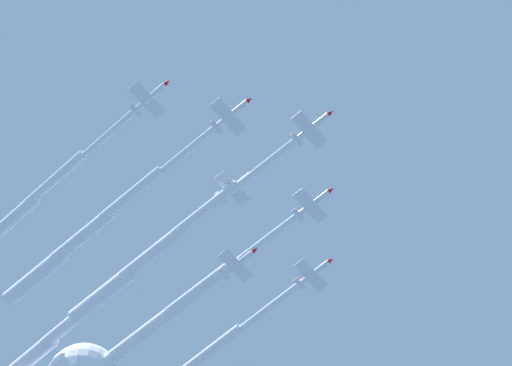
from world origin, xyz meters
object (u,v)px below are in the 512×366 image
jet_port_outer (9,224)px  jet_starboard_inner (82,238)px  jet_lead (152,255)px  jet_port_inner (143,334)px  jet_port_mid (73,321)px

jet_port_outer → jet_starboard_inner: bearing=-3.2°
jet_lead → jet_port_inner: size_ratio=0.92×
jet_port_mid → jet_port_outer: (-16.58, -21.41, -1.42)m
jet_port_mid → jet_port_outer: jet_port_mid is taller
jet_port_mid → jet_port_outer: bearing=-127.8°
jet_port_inner → jet_port_outer: 38.06m
jet_lead → jet_port_mid: size_ratio=0.90×
jet_lead → jet_port_mid: jet_port_mid is taller
jet_lead → jet_starboard_inner: 15.23m
jet_port_inner → jet_port_mid: 16.12m
jet_port_inner → jet_port_mid: size_ratio=0.98×
jet_port_inner → jet_port_mid: bearing=174.3°
jet_port_inner → jet_lead: bearing=-94.7°
jet_port_outer → jet_port_mid: bearing=52.2°
jet_port_mid → jet_port_inner: bearing=-5.7°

